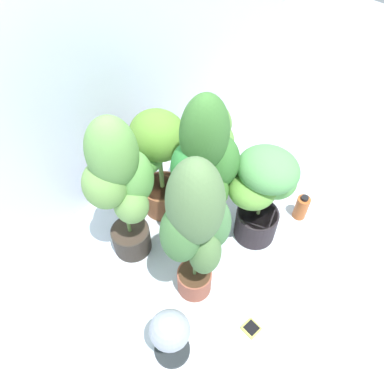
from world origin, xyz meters
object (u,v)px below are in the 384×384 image
at_px(potted_plant_back_center, 157,159).
at_px(hygrometer_box, 251,329).
at_px(potted_plant_back_left, 121,186).
at_px(nutrient_bottle, 301,207).
at_px(potted_plant_back_right, 206,148).
at_px(potted_plant_front_right, 263,190).
at_px(potted_plant_center, 205,169).
at_px(potted_plant_front_left, 196,227).
at_px(floor_fan, 170,333).

distance_m(potted_plant_back_center, hygrometer_box, 1.06).
height_order(potted_plant_back_left, nutrient_bottle, potted_plant_back_left).
height_order(potted_plant_back_right, hygrometer_box, potted_plant_back_right).
bearing_deg(nutrient_bottle, potted_plant_back_center, 131.09).
xyz_separation_m(potted_plant_back_left, potted_plant_back_right, (0.62, 0.00, -0.15)).
bearing_deg(potted_plant_front_right, potted_plant_center, 140.61).
relative_size(hygrometer_box, nutrient_bottle, 0.44).
relative_size(potted_plant_front_left, potted_plant_center, 0.95).
height_order(potted_plant_center, hygrometer_box, potted_plant_center).
height_order(potted_plant_center, potted_plant_back_left, potted_plant_center).
height_order(potted_plant_back_center, potted_plant_back_right, potted_plant_back_center).
bearing_deg(potted_plant_back_right, nutrient_bottle, -61.82).
relative_size(potted_plant_front_left, floor_fan, 2.65).
xyz_separation_m(potted_plant_back_left, floor_fan, (-0.25, -0.61, -0.32)).
distance_m(hygrometer_box, nutrient_bottle, 0.84).
bearing_deg(hygrometer_box, potted_plant_front_left, -171.09).
bearing_deg(potted_plant_back_left, potted_plant_back_center, 19.33).
relative_size(hygrometer_box, floor_fan, 0.22).
xyz_separation_m(potted_plant_front_right, floor_fan, (-0.85, -0.17, -0.17)).
bearing_deg(potted_plant_back_left, potted_plant_front_left, -80.26).
height_order(floor_fan, nutrient_bottle, floor_fan).
distance_m(potted_plant_front_right, nutrient_bottle, 0.48).
bearing_deg(potted_plant_front_right, potted_plant_front_left, -179.39).
xyz_separation_m(potted_plant_back_left, nutrient_bottle, (0.92, -0.57, -0.48)).
bearing_deg(potted_plant_front_right, potted_plant_back_right, 87.73).
bearing_deg(potted_plant_center, potted_plant_back_center, 93.93).
bearing_deg(potted_plant_back_center, potted_plant_back_left, -160.67).
xyz_separation_m(potted_plant_back_center, nutrient_bottle, (0.59, -0.68, -0.36)).
distance_m(potted_plant_front_right, potted_plant_back_left, 0.76).
relative_size(potted_plant_back_left, potted_plant_back_right, 1.33).
height_order(potted_plant_front_right, potted_plant_center, potted_plant_center).
xyz_separation_m(potted_plant_back_center, potted_plant_center, (0.02, -0.36, 0.16)).
bearing_deg(potted_plant_back_center, hygrometer_box, -102.39).
xyz_separation_m(potted_plant_back_center, floor_fan, (-0.57, -0.73, -0.20)).
bearing_deg(potted_plant_back_left, potted_plant_center, -34.62).
bearing_deg(potted_plant_back_center, potted_plant_center, -86.07).
xyz_separation_m(potted_plant_front_right, nutrient_bottle, (0.32, -0.12, -0.33)).
relative_size(potted_plant_front_left, potted_plant_back_right, 1.35).
xyz_separation_m(potted_plant_back_center, potted_plant_back_right, (0.29, -0.11, -0.03)).
distance_m(potted_plant_back_left, floor_fan, 0.73).
height_order(potted_plant_back_left, floor_fan, potted_plant_back_left).
height_order(potted_plant_back_center, potted_plant_back_left, potted_plant_back_left).
height_order(potted_plant_back_center, potted_plant_center, potted_plant_center).
distance_m(potted_plant_front_right, hygrometer_box, 0.73).
xyz_separation_m(potted_plant_back_center, potted_plant_back_left, (-0.33, -0.11, 0.12)).
distance_m(potted_plant_back_center, potted_plant_back_right, 0.31).
bearing_deg(hygrometer_box, potted_plant_front_right, 130.89).
xyz_separation_m(potted_plant_front_right, potted_plant_back_left, (-0.60, 0.45, 0.15)).
bearing_deg(potted_plant_front_left, potted_plant_back_right, 39.98).
height_order(potted_plant_front_left, potted_plant_back_right, potted_plant_front_left).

